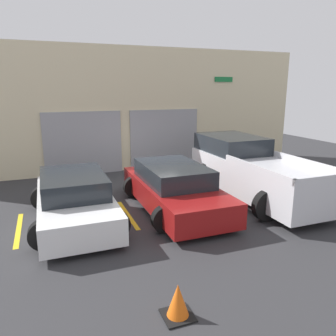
{
  "coord_description": "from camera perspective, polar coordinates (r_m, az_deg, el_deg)",
  "views": [
    {
      "loc": [
        -3.37,
        -10.35,
        3.4
      ],
      "look_at": [
        0.0,
        -1.5,
        1.1
      ],
      "focal_mm": 35.0,
      "sensor_mm": 36.0,
      "label": 1
    }
  ],
  "objects": [
    {
      "name": "ground_plane",
      "position": [
        11.41,
        -2.69,
        -3.71
      ],
      "size": [
        28.0,
        28.0,
        0.0
      ],
      "primitive_type": "plane",
      "color": "#2D2D30"
    },
    {
      "name": "shophouse_building",
      "position": [
        14.08,
        -7.08,
        9.93
      ],
      "size": [
        15.92,
        0.68,
        5.08
      ],
      "color": "beige",
      "rests_on": "ground"
    },
    {
      "name": "pickup_truck",
      "position": [
        10.88,
        14.25,
        -0.27
      ],
      "size": [
        2.5,
        5.49,
        1.8
      ],
      "color": "silver",
      "rests_on": "ground"
    },
    {
      "name": "sedan_white",
      "position": [
        8.85,
        -15.96,
        -5.3
      ],
      "size": [
        2.24,
        4.24,
        1.28
      ],
      "color": "white",
      "rests_on": "ground"
    },
    {
      "name": "sedan_side",
      "position": [
        9.46,
        1.01,
        -3.5
      ],
      "size": [
        2.29,
        4.61,
        1.29
      ],
      "color": "maroon",
      "rests_on": "ground"
    },
    {
      "name": "parking_stripe_far_left",
      "position": [
        9.05,
        -24.58,
        -9.7
      ],
      "size": [
        0.12,
        2.2,
        0.01
      ],
      "primitive_type": "cube",
      "color": "gold",
      "rests_on": "ground"
    },
    {
      "name": "parking_stripe_left",
      "position": [
        9.23,
        -7.03,
        -8.04
      ],
      "size": [
        0.12,
        2.2,
        0.01
      ],
      "primitive_type": "cube",
      "color": "gold",
      "rests_on": "ground"
    },
    {
      "name": "parking_stripe_centre",
      "position": [
        10.2,
        8.36,
        -5.96
      ],
      "size": [
        0.12,
        2.2,
        0.01
      ],
      "primitive_type": "cube",
      "color": "gold",
      "rests_on": "ground"
    },
    {
      "name": "parking_stripe_right",
      "position": [
        11.75,
        20.31,
        -4.03
      ],
      "size": [
        0.12,
        2.2,
        0.01
      ],
      "primitive_type": "cube",
      "color": "gold",
      "rests_on": "ground"
    },
    {
      "name": "traffic_cone",
      "position": [
        5.37,
        1.73,
        -22.27
      ],
      "size": [
        0.47,
        0.47,
        0.55
      ],
      "color": "black",
      "rests_on": "ground"
    }
  ]
}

